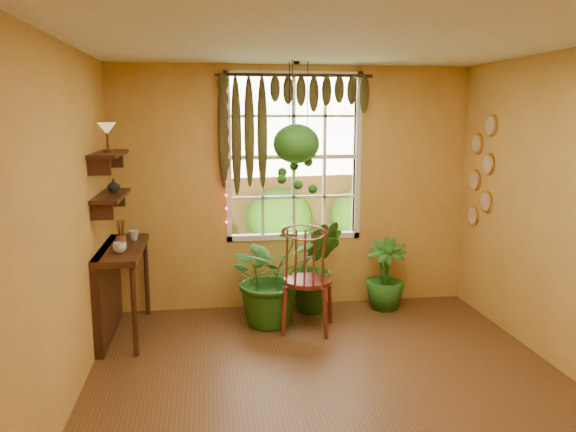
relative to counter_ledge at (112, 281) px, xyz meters
name	(u,v)px	position (x,y,z in m)	size (l,w,h in m)	color
floor	(339,400)	(1.91, -1.60, -0.55)	(4.50, 4.50, 0.00)	brown
ceiling	(345,35)	(1.91, -1.60, 2.15)	(4.50, 4.50, 0.00)	white
wall_back	(294,189)	(1.91, 0.65, 0.80)	(4.00, 4.00, 0.00)	gold
wall_left	(54,237)	(-0.09, -1.60, 0.80)	(4.50, 4.50, 0.00)	gold
window	(294,157)	(1.91, 0.68, 1.15)	(1.52, 0.10, 1.86)	white
valance_vine	(288,104)	(1.82, 0.56, 1.73)	(1.70, 0.12, 1.10)	#3C1B10
string_lights	(225,154)	(1.15, 0.59, 1.20)	(0.03, 0.03, 1.54)	#FF2633
wall_plates	(481,172)	(3.89, 0.19, 1.00)	(0.04, 0.32, 1.10)	#F0E2C4
counter_ledge	(112,281)	(0.00, 0.00, 0.00)	(0.40, 1.20, 0.90)	#3C1B10
shelf_lower	(111,196)	(0.03, 0.00, 0.85)	(0.25, 0.90, 0.04)	#3C1B10
shelf_upper	(109,154)	(0.03, 0.00, 1.25)	(0.25, 0.90, 0.04)	#3C1B10
backyard	(269,161)	(2.15, 5.27, 0.73)	(14.00, 10.00, 12.00)	#2D5B1A
windsor_chair	(307,295)	(1.92, -0.17, -0.18)	(0.62, 0.63, 1.30)	maroon
potted_plant_left	(271,275)	(1.58, 0.09, -0.03)	(0.94, 0.82, 1.05)	#144C16
potted_plant_mid	(316,266)	(2.11, 0.39, -0.03)	(0.57, 0.46, 1.04)	#144C16
potted_plant_right	(385,275)	(2.90, 0.36, -0.16)	(0.44, 0.44, 0.79)	#144C16
hanging_basket	(296,145)	(1.87, 0.27, 1.30)	(0.48, 0.48, 1.37)	black
cup_a	(120,248)	(0.13, -0.26, 0.40)	(0.12, 0.12, 0.10)	silver
cup_b	(133,235)	(0.19, 0.27, 0.40)	(0.11, 0.11, 0.10)	beige
brush_jar	(121,234)	(0.11, -0.02, 0.48)	(0.09, 0.09, 0.34)	#97492C
shelf_vase	(113,186)	(0.04, 0.14, 0.93)	(0.12, 0.12, 0.13)	#B2AD99
tiffany_lamp	(107,130)	(0.05, -0.12, 1.47)	(0.17, 0.17, 0.28)	#543218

